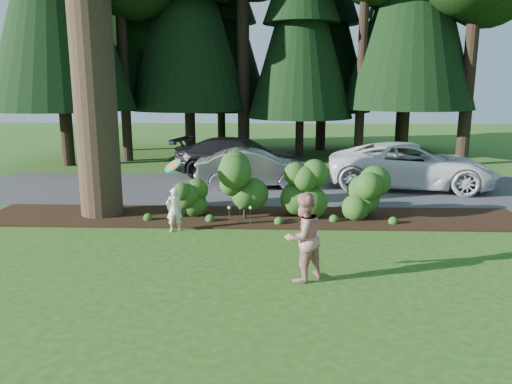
# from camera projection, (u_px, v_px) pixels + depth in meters

# --- Properties ---
(ground) EXTENTS (80.00, 80.00, 0.00)m
(ground) POSITION_uv_depth(u_px,v_px,m) (246.00, 254.00, 11.85)
(ground) COLOR #264C15
(ground) RESTS_ON ground
(mulch_bed) EXTENTS (16.00, 2.50, 0.05)m
(mulch_bed) POSITION_uv_depth(u_px,v_px,m) (252.00, 217.00, 15.02)
(mulch_bed) COLOR black
(mulch_bed) RESTS_ON ground
(driveway) EXTENTS (22.00, 6.00, 0.03)m
(driveway) POSITION_uv_depth(u_px,v_px,m) (257.00, 188.00, 19.17)
(driveway) COLOR #38383A
(driveway) RESTS_ON ground
(shrub_row) EXTENTS (6.53, 1.60, 1.61)m
(shrub_row) POSITION_uv_depth(u_px,v_px,m) (278.00, 192.00, 14.71)
(shrub_row) COLOR #244B17
(shrub_row) RESTS_ON ground
(lily_cluster) EXTENTS (0.69, 0.09, 0.57)m
(lily_cluster) POSITION_uv_depth(u_px,v_px,m) (240.00, 209.00, 14.10)
(lily_cluster) COLOR #244B17
(lily_cluster) RESTS_ON ground
(car_silver_wagon) EXTENTS (4.52, 1.77, 1.47)m
(car_silver_wagon) POSITION_uv_depth(u_px,v_px,m) (254.00, 168.00, 19.23)
(car_silver_wagon) COLOR #AAAAAF
(car_silver_wagon) RESTS_ON driveway
(car_white_suv) EXTENTS (6.61, 3.92, 1.72)m
(car_white_suv) POSITION_uv_depth(u_px,v_px,m) (411.00, 166.00, 19.06)
(car_white_suv) COLOR white
(car_white_suv) RESTS_ON driveway
(car_dark_suv) EXTENTS (6.13, 3.59, 1.67)m
(car_dark_suv) POSITION_uv_depth(u_px,v_px,m) (240.00, 158.00, 21.26)
(car_dark_suv) COLOR black
(car_dark_suv) RESTS_ON driveway
(child) EXTENTS (0.52, 0.44, 1.20)m
(child) POSITION_uv_depth(u_px,v_px,m) (174.00, 210.00, 13.55)
(child) COLOR white
(child) RESTS_ON ground
(adult) EXTENTS (1.12, 1.09, 1.83)m
(adult) POSITION_uv_depth(u_px,v_px,m) (303.00, 237.00, 10.07)
(adult) COLOR #A61D16
(adult) RESTS_ON ground
(frisbee) EXTENTS (0.56, 0.48, 0.45)m
(frisbee) POSITION_uv_depth(u_px,v_px,m) (173.00, 166.00, 13.59)
(frisbee) COLOR teal
(frisbee) RESTS_ON ground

